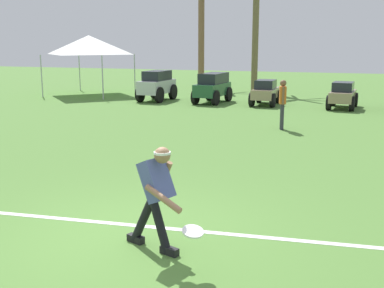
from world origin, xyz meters
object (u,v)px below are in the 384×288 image
parked_car_slot_c (266,92)px  palm_tree_left_of_centre (256,19)px  frisbee_thrower (156,193)px  frisbee_in_flight (193,231)px  parked_car_slot_d (343,95)px  event_tent (89,45)px  parked_car_slot_a (157,85)px  palm_tree_far_left (202,29)px  parked_car_slot_b (213,87)px  teammate_midfield (283,100)px

parked_car_slot_c → palm_tree_left_of_centre: (-1.84, 6.10, 3.43)m
frisbee_thrower → frisbee_in_flight: size_ratio=3.88×
parked_car_slot_d → palm_tree_left_of_centre: (-5.09, 6.17, 3.43)m
palm_tree_left_of_centre → event_tent: (-7.69, -4.92, -1.42)m
frisbee_in_flight → parked_car_slot_c: size_ratio=0.17×
parked_car_slot_a → palm_tree_far_left: size_ratio=0.39×
parked_car_slot_a → parked_car_slot_b: bearing=2.3°
frisbee_in_flight → teammate_midfield: (-0.56, 10.08, 0.42)m
parked_car_slot_a → frisbee_in_flight: bearing=-65.1°
parked_car_slot_c → palm_tree_far_left: palm_tree_far_left is taller
palm_tree_far_left → event_tent: bearing=-123.0°
parked_car_slot_c → palm_tree_left_of_centre: palm_tree_left_of_centre is taller
parked_car_slot_c → parked_car_slot_d: 3.25m
frisbee_in_flight → palm_tree_far_left: palm_tree_far_left is taller
frisbee_thrower → teammate_midfield: 9.63m
frisbee_in_flight → parked_car_slot_d: bearing=86.3°
frisbee_thrower → teammate_midfield: (0.10, 9.63, 0.14)m
teammate_midfield → parked_car_slot_a: teammate_midfield is taller
parked_car_slot_c → event_tent: (-9.53, 1.17, 2.01)m
teammate_midfield → parked_car_slot_a: (-6.82, 5.82, -0.20)m
parked_car_slot_b → parked_car_slot_c: parked_car_slot_b is taller
parked_car_slot_a → event_tent: bearing=163.7°
parked_car_slot_c → teammate_midfield: bearing=-74.3°
frisbee_in_flight → parked_car_slot_c: (-2.23, 16.01, 0.04)m
teammate_midfield → parked_car_slot_d: teammate_midfield is taller
palm_tree_far_left → parked_car_slot_b: bearing=-67.9°
frisbee_thrower → frisbee_in_flight: (0.66, -0.45, -0.27)m
palm_tree_far_left → frisbee_thrower: bearing=-73.0°
frisbee_in_flight → event_tent: event_tent is taller
parked_car_slot_b → parked_car_slot_c: size_ratio=1.12×
parked_car_slot_d → event_tent: event_tent is taller
teammate_midfield → parked_car_slot_c: teammate_midfield is taller
parked_car_slot_a → palm_tree_left_of_centre: 7.75m
teammate_midfield → palm_tree_far_left: size_ratio=0.25×
event_tent → parked_car_slot_c: bearing=-7.0°
parked_car_slot_a → event_tent: 4.91m
parked_car_slot_b → parked_car_slot_d: 5.69m
palm_tree_far_left → palm_tree_left_of_centre: 3.88m
frisbee_in_flight → palm_tree_far_left: size_ratio=0.06×
palm_tree_far_left → teammate_midfield: bearing=-62.0°
teammate_midfield → parked_car_slot_d: size_ratio=0.69×
parked_car_slot_d → palm_tree_far_left: bearing=139.2°
parked_car_slot_c → parked_car_slot_b: bearing=-180.0°
teammate_midfield → parked_car_slot_a: bearing=139.5°
parked_car_slot_c → palm_tree_far_left: (-5.45, 7.44, 2.96)m
parked_car_slot_c → frisbee_thrower: bearing=-84.3°
parked_car_slot_b → frisbee_in_flight: bearing=-73.8°
frisbee_in_flight → parked_car_slot_b: parked_car_slot_b is taller
frisbee_thrower → teammate_midfield: teammate_midfield is taller
frisbee_in_flight → palm_tree_left_of_centre: (-4.07, 22.10, 3.47)m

